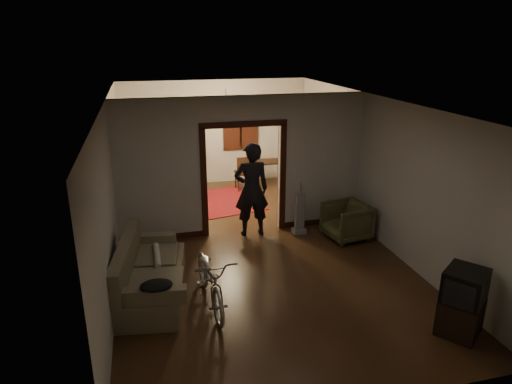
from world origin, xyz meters
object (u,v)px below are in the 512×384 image
object	(u,v)px
person	(252,190)
desk	(267,174)
locker	(175,161)
armchair	(346,221)
bicycle	(210,278)
sofa	(151,269)

from	to	relation	value
person	desk	bearing A→B (deg)	-110.95
locker	armchair	bearing A→B (deg)	-38.91
bicycle	locker	bearing A→B (deg)	87.20
bicycle	locker	distance (m)	5.54
armchair	locker	world-z (taller)	locker
sofa	armchair	bearing A→B (deg)	26.21
sofa	locker	world-z (taller)	locker
armchair	person	size ratio (longest dim) A/B	0.42
bicycle	desk	bearing A→B (deg)	62.92
armchair	locker	distance (m)	4.90
bicycle	person	xyz separation A→B (m)	(1.21, 2.38, 0.52)
bicycle	armchair	size ratio (longest dim) A/B	2.09
sofa	bicycle	distance (m)	0.97
sofa	desk	size ratio (longest dim) A/B	2.12
sofa	locker	xyz separation A→B (m)	(0.79, 5.05, 0.36)
person	desk	world-z (taller)	person
sofa	person	distance (m)	2.84
sofa	locker	distance (m)	5.12
sofa	desk	world-z (taller)	sofa
sofa	desk	xyz separation A→B (m)	(3.20, 4.88, -0.11)
sofa	person	bearing A→B (deg)	51.13
bicycle	desk	size ratio (longest dim) A/B	1.79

